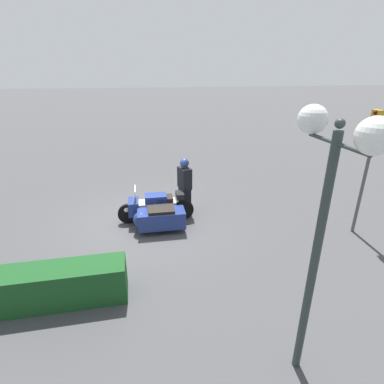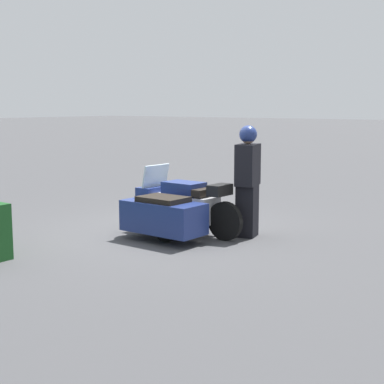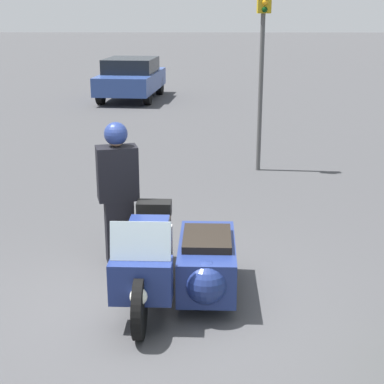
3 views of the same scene
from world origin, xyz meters
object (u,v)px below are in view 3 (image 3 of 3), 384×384
object	(u,v)px
police_motorcycle	(178,262)
traffic_light_far	(262,57)
parked_car_background	(131,78)
officer_rider	(118,190)

from	to	relation	value
police_motorcycle	traffic_light_far	distance (m)	6.13
traffic_light_far	parked_car_background	world-z (taller)	traffic_light_far
police_motorcycle	officer_rider	world-z (taller)	officer_rider
police_motorcycle	traffic_light_far	world-z (taller)	traffic_light_far
officer_rider	police_motorcycle	bearing A→B (deg)	-156.87
traffic_light_far	officer_rider	bearing A→B (deg)	-31.17
police_motorcycle	parked_car_background	bearing A→B (deg)	-170.43
parked_car_background	police_motorcycle	bearing A→B (deg)	-166.28
traffic_light_far	parked_car_background	xyz separation A→B (m)	(-9.98, -3.71, -1.51)
police_motorcycle	traffic_light_far	bearing A→B (deg)	166.95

